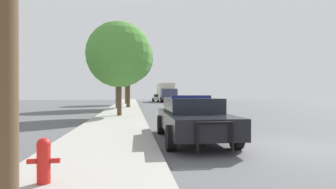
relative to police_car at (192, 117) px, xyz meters
name	(u,v)px	position (x,y,z in m)	size (l,w,h in m)	color
ground_plane	(281,147)	(2.32, -1.42, -0.76)	(110.00, 110.00, 0.00)	#565659
sidewalk_left	(102,149)	(-2.78, -1.42, -0.69)	(3.00, 110.00, 0.13)	#A3A099
police_car	(192,117)	(0.00, 0.00, 0.00)	(2.15, 5.01, 1.49)	black
fire_hydrant	(44,159)	(-3.38, -4.16, -0.24)	(0.50, 0.22, 0.73)	red
traffic_light	(130,73)	(-2.24, 16.36, 2.66)	(3.05, 0.35, 4.68)	#424247
car_background_distant	(158,98)	(2.61, 39.09, -0.05)	(1.95, 4.30, 1.32)	silver
box_truck	(166,92)	(3.82, 36.42, 0.98)	(2.83, 7.27, 3.27)	#333856
tree_sidewalk_near	(119,55)	(-2.82, 8.52, 3.28)	(4.21, 4.21, 6.02)	#4C3823
tree_sidewalk_mid	(128,58)	(-2.41, 18.40, 4.40)	(5.17, 5.17, 7.63)	#4C3823
tree_sidewalk_far	(126,68)	(-2.83, 27.39, 4.18)	(4.13, 4.13, 6.89)	brown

